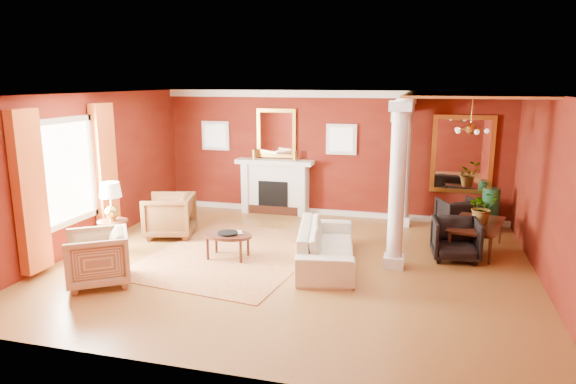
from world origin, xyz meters
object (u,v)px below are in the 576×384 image
(sofa, at_px, (327,238))
(armchair_stripe, at_px, (97,255))
(armchair_leopard, at_px, (169,213))
(side_table, at_px, (112,207))
(dining_table, at_px, (478,229))
(coffee_table, at_px, (228,237))

(sofa, distance_m, armchair_stripe, 3.74)
(armchair_leopard, bearing_deg, sofa, 62.05)
(side_table, height_order, dining_table, side_table)
(sofa, xyz_separation_m, side_table, (-3.87, -0.47, 0.42))
(dining_table, bearing_deg, side_table, 120.48)
(armchair_leopard, bearing_deg, coffee_table, 44.89)
(armchair_leopard, xyz_separation_m, dining_table, (5.99, 0.66, -0.06))
(armchair_leopard, xyz_separation_m, armchair_stripe, (0.12, -2.58, -0.01))
(coffee_table, relative_size, dining_table, 0.59)
(dining_table, bearing_deg, armchair_leopard, 110.40)
(coffee_table, height_order, dining_table, dining_table)
(armchair_leopard, distance_m, dining_table, 6.02)
(coffee_table, height_order, side_table, side_table)
(side_table, bearing_deg, dining_table, 16.37)
(side_table, distance_m, dining_table, 6.76)
(armchair_leopard, distance_m, coffee_table, 1.90)
(sofa, bearing_deg, armchair_stripe, 109.25)
(armchair_stripe, relative_size, dining_table, 0.62)
(side_table, relative_size, dining_table, 0.89)
(armchair_leopard, distance_m, armchair_stripe, 2.58)
(coffee_table, bearing_deg, armchair_stripe, -133.03)
(sofa, height_order, armchair_leopard, armchair_leopard)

